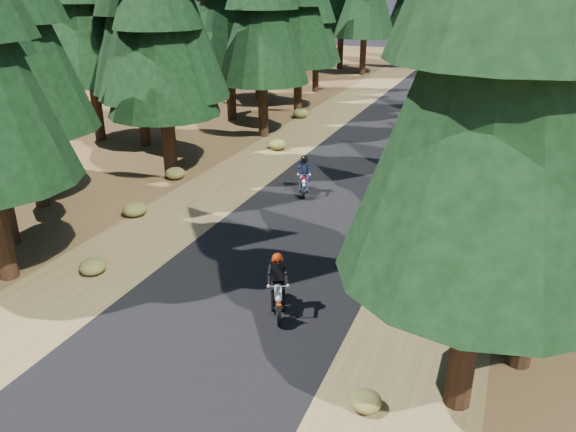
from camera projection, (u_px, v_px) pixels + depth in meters
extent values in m
plane|color=#482F1A|center=(269.00, 270.00, 16.20)|extent=(120.00, 120.00, 0.00)
cube|color=black|center=(323.00, 209.00, 20.49)|extent=(6.00, 100.00, 0.01)
cube|color=brown|center=(212.00, 193.00, 22.06)|extent=(3.20, 100.00, 0.01)
cube|color=brown|center=(453.00, 228.00, 18.92)|extent=(3.20, 100.00, 0.01)
cylinder|color=black|center=(475.00, 272.00, 9.97)|extent=(0.53, 0.53, 5.85)
cone|color=black|center=(506.00, 61.00, 8.56)|extent=(4.97, 4.97, 7.31)
cylinder|color=black|center=(538.00, 259.00, 11.25)|extent=(0.50, 0.50, 5.11)
cone|color=black|center=(568.00, 99.00, 10.02)|extent=(4.34, 4.34, 6.38)
cylinder|color=black|center=(30.00, 130.00, 19.76)|extent=(0.53, 0.53, 5.73)
cone|color=black|center=(11.00, 23.00, 18.38)|extent=(4.87, 4.87, 7.17)
cylinder|color=black|center=(166.00, 114.00, 22.94)|extent=(0.51, 0.51, 5.34)
cone|color=black|center=(158.00, 29.00, 21.65)|extent=(4.54, 4.54, 6.68)
cylinder|color=black|center=(508.00, 174.00, 17.10)|extent=(0.48, 0.48, 4.52)
cone|color=black|center=(523.00, 80.00, 16.01)|extent=(3.84, 3.84, 5.65)
cone|color=black|center=(535.00, 4.00, 15.23)|extent=(2.94, 2.94, 4.07)
cylinder|color=black|center=(166.00, 97.00, 23.56)|extent=(0.56, 0.56, 6.43)
cylinder|color=black|center=(141.00, 90.00, 27.44)|extent=(0.52, 0.52, 5.56)
cone|color=black|center=(133.00, 15.00, 26.10)|extent=(4.73, 4.73, 6.95)
cylinder|color=black|center=(263.00, 82.00, 29.17)|extent=(0.53, 0.53, 5.72)
cone|color=black|center=(262.00, 9.00, 27.79)|extent=(4.86, 4.86, 7.15)
cylinder|color=black|center=(537.00, 113.00, 25.01)|extent=(0.48, 0.48, 4.51)
cone|color=black|center=(549.00, 48.00, 23.92)|extent=(3.83, 3.83, 5.64)
cylinder|color=black|center=(230.00, 65.00, 32.75)|extent=(0.55, 0.55, 6.37)
cylinder|color=black|center=(298.00, 65.00, 35.29)|extent=(0.53, 0.53, 5.64)
cone|color=black|center=(298.00, 6.00, 33.93)|extent=(4.79, 4.79, 7.05)
cylinder|color=black|center=(537.00, 79.00, 29.62)|extent=(0.53, 0.53, 5.83)
cone|color=black|center=(550.00, 6.00, 28.22)|extent=(4.95, 4.95, 7.29)
cylinder|color=black|center=(258.00, 59.00, 38.76)|extent=(0.52, 0.52, 5.45)
cone|color=black|center=(257.00, 7.00, 37.44)|extent=(4.63, 4.63, 6.81)
cylinder|color=black|center=(316.00, 61.00, 41.65)|extent=(0.48, 0.48, 4.42)
cone|color=black|center=(317.00, 22.00, 40.58)|extent=(3.76, 3.76, 5.52)
cylinder|color=black|center=(559.00, 61.00, 36.59)|extent=(0.53, 0.53, 5.76)
cone|color=black|center=(570.00, 2.00, 35.20)|extent=(4.90, 4.90, 7.21)
cylinder|color=black|center=(295.00, 50.00, 47.39)|extent=(0.49, 0.49, 4.75)
cone|color=black|center=(296.00, 12.00, 46.25)|extent=(4.04, 4.04, 5.93)
cylinder|color=black|center=(94.00, 82.00, 28.40)|extent=(0.54, 0.54, 6.00)
cone|color=black|center=(83.00, 3.00, 26.95)|extent=(5.10, 5.10, 7.50)
cylinder|color=black|center=(222.00, 53.00, 38.26)|extent=(0.56, 0.56, 6.40)
cylinder|color=black|center=(364.00, 37.00, 49.06)|extent=(0.56, 0.56, 6.40)
cylinder|color=black|center=(536.00, 46.00, 44.36)|extent=(0.54, 0.54, 6.00)
cylinder|color=black|center=(341.00, 31.00, 52.58)|extent=(0.57, 0.57, 6.80)
cylinder|color=black|center=(576.00, 41.00, 45.83)|extent=(0.56, 0.56, 6.40)
cylinder|color=black|center=(411.00, 35.00, 53.26)|extent=(0.54, 0.54, 6.00)
cylinder|color=black|center=(500.00, 36.00, 50.45)|extent=(0.56, 0.56, 6.40)
cylinder|color=black|center=(458.00, 29.00, 54.31)|extent=(0.57, 0.57, 6.80)
cylinder|color=black|center=(296.00, 40.00, 50.41)|extent=(0.52, 0.52, 5.60)
cylinder|color=#4C4233|center=(558.00, 209.00, 20.14)|extent=(4.19, 4.77, 0.32)
cylinder|color=#4C4233|center=(570.00, 238.00, 17.93)|extent=(4.02, 0.97, 0.24)
ellipsoid|color=#474C1E|center=(530.00, 151.00, 26.54)|extent=(0.99, 0.99, 0.59)
ellipsoid|color=#474C1E|center=(520.00, 210.00, 19.64)|extent=(1.03, 1.03, 0.62)
ellipsoid|color=#474C1E|center=(487.00, 175.00, 23.41)|extent=(0.72, 0.72, 0.43)
ellipsoid|color=#474C1E|center=(93.00, 267.00, 15.91)|extent=(0.75, 0.75, 0.45)
ellipsoid|color=#474C1E|center=(175.00, 173.00, 23.57)|extent=(0.82, 0.82, 0.49)
ellipsoid|color=#474C1E|center=(365.00, 401.00, 10.86)|extent=(0.63, 0.63, 0.38)
ellipsoid|color=#474C1E|center=(134.00, 209.00, 19.82)|extent=(0.85, 0.85, 0.51)
ellipsoid|color=#474C1E|center=(434.00, 288.00, 14.73)|extent=(0.85, 0.85, 0.51)
ellipsoid|color=#474C1E|center=(301.00, 113.00, 34.12)|extent=(0.96, 0.96, 0.57)
ellipsoid|color=#474C1E|center=(497.00, 126.00, 31.50)|extent=(0.67, 0.67, 0.40)
ellipsoid|color=#474C1E|center=(278.00, 145.00, 27.67)|extent=(0.86, 0.86, 0.52)
cube|color=black|center=(278.00, 275.00, 13.74)|extent=(0.41, 0.34, 0.50)
sphere|color=#A72606|center=(278.00, 261.00, 13.60)|extent=(0.37, 0.37, 0.28)
cube|color=black|center=(304.00, 169.00, 21.61)|extent=(0.39, 0.30, 0.49)
sphere|color=black|center=(304.00, 160.00, 21.48)|extent=(0.34, 0.34, 0.27)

